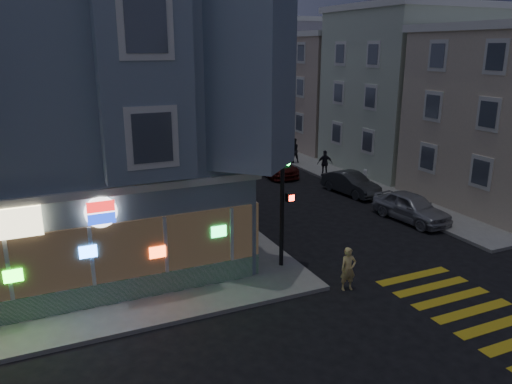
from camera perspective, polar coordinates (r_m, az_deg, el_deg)
ground at (r=15.57m, az=2.82°, el=-16.32°), size 120.00×120.00×0.00m
sidewalk_ne at (r=45.97m, az=15.51°, el=5.24°), size 24.00×42.00×0.15m
corner_building at (r=22.77m, az=-24.25°, el=8.38°), size 14.60×14.60×11.40m
row_house_b at (r=37.77m, az=18.76°, el=10.87°), size 12.00×8.60×10.50m
row_house_c at (r=44.83m, az=10.78°, el=11.19°), size 12.00×8.60×9.00m
row_house_d at (r=52.40m, az=5.08°, el=12.91°), size 12.00×8.60×10.50m
utility_pole at (r=40.12m, az=2.62°, el=11.10°), size 2.20×0.30×9.00m
street_tree_near at (r=45.69m, az=-0.62°, el=10.65°), size 3.00×3.00×5.30m
street_tree_far at (r=53.08m, az=-4.16°, el=11.39°), size 3.00×3.00×5.30m
running_child at (r=18.20m, az=10.50°, el=-8.65°), size 0.63×0.46×1.60m
pedestrian_a at (r=36.92m, az=4.31°, el=4.75°), size 0.95×0.78×1.82m
pedestrian_b at (r=33.26m, az=7.89°, el=3.28°), size 1.09×0.72×1.71m
parked_car_a at (r=26.00m, az=17.31°, el=-1.66°), size 2.11×4.36×1.44m
parked_car_b at (r=29.91m, az=10.78°, el=0.97°), size 1.90×4.09×1.30m
parked_car_c at (r=33.95m, az=1.98°, el=3.15°), size 2.01×4.82×1.39m
parked_car_d at (r=46.06m, az=-2.87°, el=6.54°), size 2.71×4.86×1.29m
traffic_signal at (r=18.57m, az=3.27°, el=1.25°), size 0.59×0.57×5.07m
fire_hydrant at (r=32.60m, az=12.37°, el=1.96°), size 0.44×0.25×0.76m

